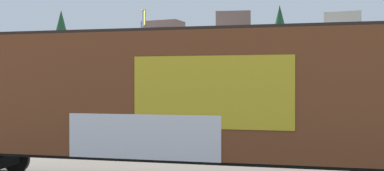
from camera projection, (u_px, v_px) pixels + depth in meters
freight_car at (170, 96)px, 11.85m from camera, size 17.36×3.12×4.39m
flagpole at (143, 50)px, 25.66m from camera, size 0.71×1.47×7.29m
hillside at (253, 74)px, 66.23m from camera, size 123.74×41.40×13.03m
parked_car_blue at (116, 129)px, 18.70m from camera, size 4.60×2.37×1.69m
parked_car_black at (242, 131)px, 18.27m from camera, size 4.15×1.90×1.57m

